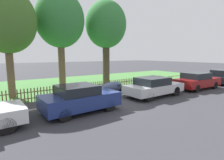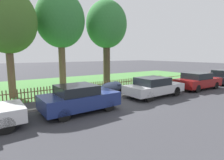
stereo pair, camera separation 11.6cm
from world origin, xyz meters
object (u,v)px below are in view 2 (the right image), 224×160
covered_motorcycle (112,87)px  tree_behind_motorcycle (7,21)px  tree_far_left (106,26)px  parked_car_navy_estate (79,98)px  parked_car_red_compact (154,87)px  parked_car_white_van (198,81)px  tree_mid_park (61,21)px

covered_motorcycle → tree_behind_motorcycle: bearing=146.6°
tree_far_left → parked_car_navy_estate: bearing=-131.5°
parked_car_red_compact → parked_car_white_van: size_ratio=1.00×
parked_car_navy_estate → tree_mid_park: 8.11m
parked_car_navy_estate → tree_far_left: bearing=46.5°
parked_car_navy_estate → covered_motorcycle: 3.82m
parked_car_navy_estate → tree_mid_park: (1.31, 6.38, 4.83)m
covered_motorcycle → tree_mid_park: (-1.97, 4.42, 4.93)m
parked_car_navy_estate → tree_behind_motorcycle: bearing=113.4°
parked_car_navy_estate → tree_mid_park: bearing=76.4°
tree_behind_motorcycle → tree_mid_park: 4.01m
tree_behind_motorcycle → tree_far_left: 8.26m
parked_car_red_compact → parked_car_white_van: 4.96m
parked_car_red_compact → tree_behind_motorcycle: (-7.97, 5.07, 4.23)m
tree_mid_park → tree_behind_motorcycle: bearing=-163.2°
parked_car_navy_estate → parked_car_white_van: parked_car_white_van is taller
parked_car_navy_estate → parked_car_red_compact: (5.49, 0.16, -0.01)m
covered_motorcycle → tree_mid_park: bearing=110.2°
parked_car_red_compact → covered_motorcycle: 2.85m
parked_car_navy_estate → parked_car_white_van: (10.44, -0.06, 0.01)m
parked_car_white_van → tree_mid_park: tree_mid_park is taller
tree_behind_motorcycle → parked_car_white_van: bearing=-22.3°
parked_car_white_van → covered_motorcycle: (-7.17, 2.02, -0.10)m
parked_car_navy_estate → tree_mid_park: size_ratio=0.49×
parked_car_navy_estate → covered_motorcycle: bearing=28.8°
tree_far_left → parked_car_white_van: bearing=-53.5°
parked_car_white_van → covered_motorcycle: bearing=166.1°
parked_car_red_compact → covered_motorcycle: size_ratio=2.18×
parked_car_navy_estate → covered_motorcycle: (3.28, 1.96, -0.10)m
parked_car_red_compact → tree_mid_park: (-4.18, 6.22, 4.84)m
parked_car_red_compact → tree_far_left: 7.91m
parked_car_white_van → tree_far_left: 9.38m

